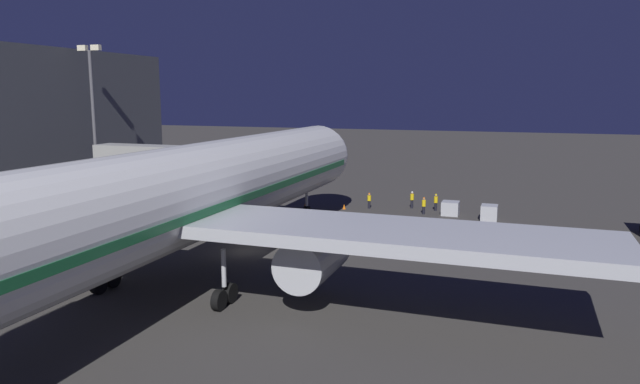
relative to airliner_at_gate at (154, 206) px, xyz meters
The scene contains 12 objects.
ground_plane 13.33m from the airliner_at_gate, 90.00° to the right, with size 320.00×320.00×0.00m, color #383533.
airliner_at_gate is the anchor object (origin of this frame).
jet_bridge 22.71m from the airliner_at_gate, 63.57° to the right, with size 18.38×3.40×7.41m.
apron_floodlight_mast 35.99m from the airliner_at_gate, 44.45° to the right, with size 2.90×0.50×17.50m.
baggage_container_near_belt 34.76m from the airliner_at_gate, 120.02° to the right, with size 1.55×1.79×1.51m, color #B7BABF.
baggage_container_mid_row 34.18m from the airliner_at_gate, 113.23° to the right, with size 1.70×1.74×1.40m, color #B7BABF.
ground_crew_near_nose_gear 32.80m from the airliner_at_gate, 109.22° to the right, with size 0.40×0.40×1.76m.
ground_crew_by_belt_loader 32.34m from the airliner_at_gate, 98.35° to the right, with size 0.40×0.40×1.71m.
ground_crew_marshaller_fwd 34.83m from the airliner_at_gate, 105.06° to the right, with size 0.40×0.40×1.86m.
ground_crew_under_port_wing 35.14m from the airliner_at_gate, 109.44° to the right, with size 0.40×0.40×1.81m.
traffic_cone_nose_port 30.98m from the airliner_at_gate, 94.14° to the right, with size 0.36×0.36×0.55m, color orange.
traffic_cone_nose_starboard 30.98m from the airliner_at_gate, 85.86° to the right, with size 0.36×0.36×0.55m, color orange.
Camera 1 is at (-20.06, 39.66, 12.12)m, focal length 32.36 mm.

